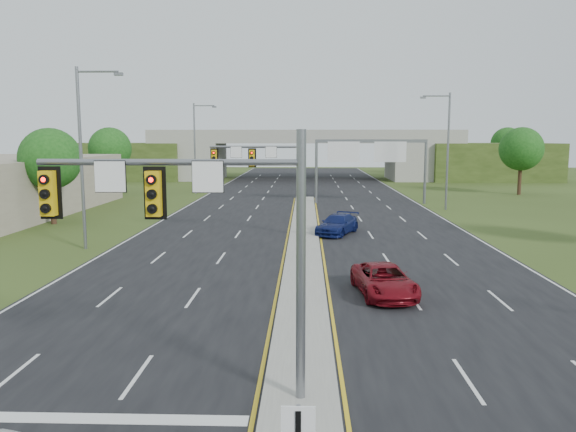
# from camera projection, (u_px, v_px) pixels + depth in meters

# --- Properties ---
(ground) EXTENTS (240.00, 240.00, 0.00)m
(ground) POSITION_uv_depth(u_px,v_px,m) (300.00, 403.00, 14.47)
(ground) COLOR #2F3F16
(ground) RESTS_ON ground
(road) EXTENTS (24.00, 160.00, 0.02)m
(road) POSITION_uv_depth(u_px,v_px,m) (304.00, 216.00, 49.12)
(road) COLOR black
(road) RESTS_ON ground
(median) EXTENTS (2.00, 54.00, 0.16)m
(median) POSITION_uv_depth(u_px,v_px,m) (304.00, 240.00, 37.22)
(median) COLOR gray
(median) RESTS_ON road
(lane_markings) EXTENTS (23.72, 160.00, 0.01)m
(lane_markings) POSITION_uv_depth(u_px,v_px,m) (296.00, 227.00, 43.11)
(lane_markings) COLOR gold
(lane_markings) RESTS_ON road
(signal_mast_near) EXTENTS (6.62, 0.60, 7.00)m
(signal_mast_near) POSITION_uv_depth(u_px,v_px,m) (209.00, 222.00, 13.82)
(signal_mast_near) COLOR slate
(signal_mast_near) RESTS_ON ground
(signal_mast_far) EXTENTS (6.62, 0.60, 7.00)m
(signal_mast_far) POSITION_uv_depth(u_px,v_px,m) (271.00, 168.00, 38.57)
(signal_mast_far) COLOR slate
(signal_mast_far) RESTS_ON ground
(sign_gantry) EXTENTS (11.58, 0.44, 6.67)m
(sign_gantry) POSITION_uv_depth(u_px,v_px,m) (369.00, 153.00, 58.01)
(sign_gantry) COLOR slate
(sign_gantry) RESTS_ON ground
(overpass) EXTENTS (80.00, 14.00, 8.10)m
(overpass) POSITION_uv_depth(u_px,v_px,m) (305.00, 158.00, 93.18)
(overpass) COLOR gray
(overpass) RESTS_ON ground
(lightpole_l_mid) EXTENTS (2.85, 0.25, 11.00)m
(lightpole_l_mid) POSITION_uv_depth(u_px,v_px,m) (84.00, 150.00, 33.85)
(lightpole_l_mid) COLOR slate
(lightpole_l_mid) RESTS_ON ground
(lightpole_l_far) EXTENTS (2.85, 0.25, 11.00)m
(lightpole_l_far) POSITION_uv_depth(u_px,v_px,m) (196.00, 144.00, 68.50)
(lightpole_l_far) COLOR slate
(lightpole_l_far) RESTS_ON ground
(lightpole_r_far) EXTENTS (2.85, 0.25, 11.00)m
(lightpole_r_far) POSITION_uv_depth(u_px,v_px,m) (446.00, 146.00, 52.81)
(lightpole_r_far) COLOR slate
(lightpole_r_far) RESTS_ON ground
(tree_l_near) EXTENTS (4.80, 4.80, 7.60)m
(tree_l_near) POSITION_uv_depth(u_px,v_px,m) (50.00, 159.00, 44.09)
(tree_l_near) COLOR #382316
(tree_l_near) RESTS_ON ground
(tree_l_mid) EXTENTS (5.20, 5.20, 8.12)m
(tree_l_mid) POSITION_uv_depth(u_px,v_px,m) (110.00, 149.00, 68.92)
(tree_l_mid) COLOR #382316
(tree_l_mid) RESTS_ON ground
(tree_r_mid) EXTENTS (5.20, 5.20, 8.12)m
(tree_r_mid) POSITION_uv_depth(u_px,v_px,m) (521.00, 149.00, 67.34)
(tree_r_mid) COLOR #382316
(tree_r_mid) RESTS_ON ground
(tree_back_a) EXTENTS (6.00, 6.00, 8.85)m
(tree_back_a) POSITION_uv_depth(u_px,v_px,m) (108.00, 143.00, 107.93)
(tree_back_a) COLOR #382316
(tree_back_a) RESTS_ON ground
(tree_back_b) EXTENTS (5.60, 5.60, 8.32)m
(tree_back_b) POSITION_uv_depth(u_px,v_px,m) (180.00, 145.00, 107.53)
(tree_back_b) COLOR #382316
(tree_back_b) RESTS_ON ground
(tree_back_c) EXTENTS (5.60, 5.60, 8.32)m
(tree_back_c) POSITION_uv_depth(u_px,v_px,m) (432.00, 145.00, 106.01)
(tree_back_c) COLOR #382316
(tree_back_c) RESTS_ON ground
(tree_back_d) EXTENTS (6.00, 6.00, 8.85)m
(tree_back_d) POSITION_uv_depth(u_px,v_px,m) (507.00, 143.00, 105.53)
(tree_back_d) COLOR #382316
(tree_back_d) RESTS_ON ground
(car_far_a) EXTENTS (2.73, 4.99, 1.33)m
(car_far_a) POSITION_uv_depth(u_px,v_px,m) (384.00, 280.00, 24.28)
(car_far_a) COLOR maroon
(car_far_a) RESTS_ON road
(car_far_b) EXTENTS (3.70, 5.18, 1.39)m
(car_far_b) POSITION_uv_depth(u_px,v_px,m) (337.00, 224.00, 39.86)
(car_far_b) COLOR #0D174E
(car_far_b) RESTS_ON road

